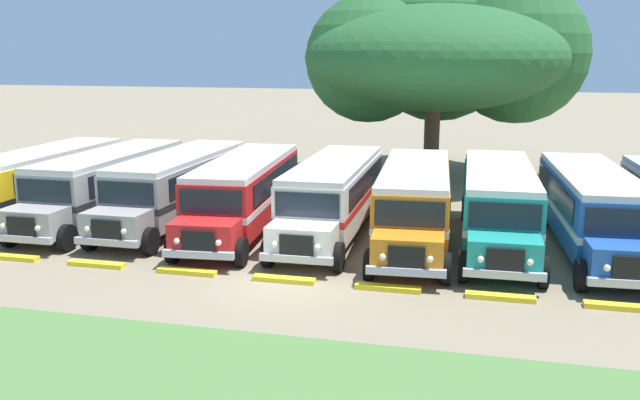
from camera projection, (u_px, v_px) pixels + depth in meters
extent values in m
plane|color=#84755B|center=(285.00, 281.00, 21.20)|extent=(220.00, 220.00, 0.00)
cube|color=yellow|center=(45.00, 179.00, 29.91)|extent=(2.53, 9.21, 2.10)
cube|color=black|center=(46.00, 182.00, 29.94)|extent=(2.56, 9.23, 0.24)
cube|color=black|center=(74.00, 167.00, 29.79)|extent=(0.06, 8.00, 0.80)
cube|color=black|center=(24.00, 165.00, 30.37)|extent=(0.06, 8.00, 0.80)
cube|color=silver|center=(43.00, 153.00, 29.66)|extent=(2.44, 9.11, 0.22)
cube|color=black|center=(102.00, 164.00, 34.32)|extent=(0.90, 0.06, 1.30)
cylinder|color=black|center=(107.00, 190.00, 32.71)|extent=(0.28, 1.00, 1.00)
cylinder|color=black|center=(64.00, 188.00, 33.25)|extent=(0.28, 1.00, 1.00)
cube|color=#9E9993|center=(112.00, 181.00, 29.25)|extent=(2.52, 9.21, 2.10)
cube|color=#282828|center=(112.00, 185.00, 29.28)|extent=(2.55, 9.23, 0.24)
cube|color=black|center=(141.00, 170.00, 29.13)|extent=(0.06, 8.00, 0.80)
cube|color=black|center=(89.00, 168.00, 29.72)|extent=(0.06, 8.00, 0.80)
cube|color=beige|center=(110.00, 155.00, 29.00)|extent=(2.44, 9.11, 0.22)
cube|color=#9E9993|center=(35.00, 222.00, 24.33)|extent=(2.20, 1.41, 1.05)
cube|color=black|center=(21.00, 227.00, 23.63)|extent=(1.10, 0.10, 0.70)
cube|color=#B7B7BC|center=(21.00, 239.00, 23.68)|extent=(2.40, 0.21, 0.24)
cube|color=black|center=(44.00, 191.00, 24.75)|extent=(2.20, 0.07, 0.84)
cube|color=#282828|center=(161.00, 167.00, 33.65)|extent=(0.90, 0.06, 1.30)
sphere|color=#EAE5C6|center=(38.00, 228.00, 23.42)|extent=(0.20, 0.20, 0.20)
sphere|color=#EAE5C6|center=(3.00, 226.00, 23.74)|extent=(0.20, 0.20, 0.20)
cylinder|color=black|center=(67.00, 238.00, 24.26)|extent=(0.28, 1.00, 1.00)
cylinder|color=black|center=(9.00, 234.00, 24.82)|extent=(0.28, 1.00, 1.00)
cylinder|color=black|center=(169.00, 193.00, 32.04)|extent=(0.28, 1.00, 1.00)
cylinder|color=black|center=(124.00, 190.00, 32.60)|extent=(0.28, 1.00, 1.00)
cube|color=#9E9993|center=(182.00, 183.00, 28.84)|extent=(2.53, 9.21, 2.10)
cube|color=#282828|center=(182.00, 187.00, 28.87)|extent=(2.56, 9.23, 0.24)
cube|color=black|center=(212.00, 172.00, 28.72)|extent=(0.07, 8.00, 0.80)
cube|color=black|center=(157.00, 169.00, 29.31)|extent=(0.07, 8.00, 0.80)
cube|color=silver|center=(180.00, 156.00, 28.59)|extent=(2.45, 9.11, 0.22)
cube|color=#9E9993|center=(117.00, 225.00, 23.92)|extent=(2.20, 1.41, 1.05)
cube|color=black|center=(106.00, 230.00, 23.22)|extent=(1.10, 0.10, 0.70)
cube|color=#B7B7BC|center=(106.00, 242.00, 23.27)|extent=(2.40, 0.21, 0.24)
cube|color=black|center=(125.00, 193.00, 24.34)|extent=(2.20, 0.07, 0.84)
cube|color=#282828|center=(222.00, 168.00, 33.24)|extent=(0.90, 0.06, 1.30)
sphere|color=#EAE5C6|center=(124.00, 232.00, 23.01)|extent=(0.20, 0.20, 0.20)
sphere|color=#EAE5C6|center=(87.00, 229.00, 23.33)|extent=(0.20, 0.20, 0.20)
cylinder|color=black|center=(150.00, 241.00, 23.85)|extent=(0.28, 1.00, 1.00)
cylinder|color=black|center=(90.00, 237.00, 24.41)|extent=(0.28, 1.00, 1.00)
cylinder|color=black|center=(234.00, 195.00, 31.63)|extent=(0.28, 1.00, 1.00)
cylinder|color=black|center=(187.00, 192.00, 32.19)|extent=(0.28, 1.00, 1.00)
cube|color=red|center=(246.00, 190.00, 27.52)|extent=(3.25, 9.37, 2.10)
cube|color=white|center=(246.00, 194.00, 27.55)|extent=(3.28, 9.40, 0.24)
cube|color=black|center=(278.00, 177.00, 27.51)|extent=(0.70, 7.98, 0.80)
cube|color=black|center=(218.00, 175.00, 27.89)|extent=(0.70, 7.98, 0.80)
cube|color=silver|center=(246.00, 161.00, 27.27)|extent=(3.16, 9.27, 0.22)
cube|color=red|center=(205.00, 236.00, 22.52)|extent=(2.31, 1.58, 1.05)
cube|color=black|center=(198.00, 241.00, 21.80)|extent=(1.10, 0.19, 0.70)
cube|color=#B7B7BC|center=(198.00, 255.00, 21.85)|extent=(2.41, 0.40, 0.24)
cube|color=black|center=(211.00, 202.00, 22.94)|extent=(2.20, 0.24, 0.84)
cube|color=white|center=(272.00, 173.00, 32.00)|extent=(0.90, 0.13, 1.30)
sphere|color=#EAE5C6|center=(218.00, 243.00, 21.64)|extent=(0.20, 0.20, 0.20)
sphere|color=#EAE5C6|center=(177.00, 241.00, 21.85)|extent=(0.20, 0.20, 0.20)
cylinder|color=black|center=(241.00, 252.00, 22.54)|extent=(0.36, 1.02, 1.00)
cylinder|color=black|center=(173.00, 249.00, 22.91)|extent=(0.36, 1.02, 1.00)
cylinder|color=black|center=(290.00, 200.00, 30.45)|extent=(0.36, 1.02, 1.00)
cylinder|color=black|center=(239.00, 198.00, 30.82)|extent=(0.36, 1.02, 1.00)
cube|color=silver|center=(335.00, 192.00, 26.98)|extent=(2.63, 9.23, 2.10)
cube|color=red|center=(335.00, 196.00, 27.01)|extent=(2.66, 9.25, 0.24)
cube|color=black|center=(368.00, 180.00, 26.88)|extent=(0.15, 8.00, 0.80)
cube|color=black|center=(306.00, 177.00, 27.43)|extent=(0.15, 8.00, 0.80)
cube|color=beige|center=(335.00, 164.00, 26.73)|extent=(2.55, 9.13, 0.22)
cube|color=silver|center=(302.00, 240.00, 22.04)|extent=(2.22, 1.43, 1.05)
cube|color=black|center=(296.00, 246.00, 21.33)|extent=(1.10, 0.12, 0.70)
cube|color=#B7B7BC|center=(296.00, 259.00, 21.39)|extent=(2.40, 0.23, 0.24)
cube|color=black|center=(307.00, 205.00, 22.46)|extent=(2.20, 0.09, 0.84)
cube|color=red|center=(355.00, 175.00, 31.40)|extent=(0.90, 0.07, 1.30)
sphere|color=#EAE5C6|center=(317.00, 247.00, 21.13)|extent=(0.20, 0.20, 0.20)
sphere|color=#EAE5C6|center=(275.00, 245.00, 21.44)|extent=(0.20, 0.20, 0.20)
cylinder|color=black|center=(339.00, 257.00, 21.99)|extent=(0.29, 1.00, 1.00)
cylinder|color=black|center=(268.00, 252.00, 22.51)|extent=(0.29, 1.00, 1.00)
cylinder|color=black|center=(375.00, 203.00, 29.80)|extent=(0.29, 1.00, 1.00)
cylinder|color=black|center=(322.00, 201.00, 30.32)|extent=(0.29, 1.00, 1.00)
cube|color=orange|center=(415.00, 199.00, 25.79)|extent=(3.07, 9.34, 2.10)
cube|color=white|center=(415.00, 203.00, 25.82)|extent=(3.10, 9.36, 0.24)
cube|color=black|center=(449.00, 186.00, 25.75)|extent=(0.54, 7.99, 0.80)
cube|color=black|center=(383.00, 183.00, 26.19)|extent=(0.54, 7.99, 0.80)
cube|color=silver|center=(416.00, 169.00, 25.54)|extent=(2.98, 9.23, 0.22)
cube|color=orange|center=(407.00, 251.00, 20.80)|extent=(2.28, 1.53, 1.05)
cube|color=black|center=(406.00, 258.00, 20.09)|extent=(1.10, 0.17, 0.70)
cube|color=#B7B7BC|center=(406.00, 272.00, 20.14)|extent=(2.41, 0.35, 0.24)
cube|color=black|center=(409.00, 214.00, 21.23)|extent=(2.20, 0.20, 0.84)
cube|color=white|center=(419.00, 180.00, 30.25)|extent=(0.90, 0.12, 1.30)
sphere|color=#EAE5C6|center=(430.00, 259.00, 19.92)|extent=(0.20, 0.20, 0.20)
sphere|color=#EAE5C6|center=(383.00, 257.00, 20.16)|extent=(0.20, 0.20, 0.20)
cylinder|color=black|center=(446.00, 269.00, 20.81)|extent=(0.34, 1.02, 1.00)
cylinder|color=black|center=(369.00, 265.00, 21.22)|extent=(0.34, 1.02, 1.00)
cylinder|color=black|center=(445.00, 209.00, 28.69)|extent=(0.34, 1.02, 1.00)
cylinder|color=black|center=(389.00, 207.00, 29.10)|extent=(0.34, 1.02, 1.00)
cube|color=teal|center=(498.00, 201.00, 25.48)|extent=(2.72, 9.26, 2.10)
cube|color=white|center=(498.00, 205.00, 25.52)|extent=(2.75, 9.28, 0.24)
cube|color=black|center=(533.00, 187.00, 25.40)|extent=(0.23, 8.00, 0.80)
cube|color=black|center=(464.00, 185.00, 25.93)|extent=(0.23, 8.00, 0.80)
cube|color=silver|center=(500.00, 170.00, 25.23)|extent=(2.63, 9.15, 0.22)
cube|color=teal|center=(504.00, 254.00, 20.54)|extent=(2.23, 1.45, 1.05)
cube|color=black|center=(505.00, 260.00, 19.83)|extent=(1.10, 0.13, 0.70)
cube|color=#B7B7BC|center=(504.00, 275.00, 19.88)|extent=(2.40, 0.26, 0.24)
cube|color=black|center=(505.00, 216.00, 20.96)|extent=(2.20, 0.11, 0.84)
cube|color=white|center=(494.00, 181.00, 29.91)|extent=(0.90, 0.08, 1.30)
sphere|color=#EAE5C6|center=(530.00, 262.00, 19.63)|extent=(0.20, 0.20, 0.20)
sphere|color=#EAE5C6|center=(481.00, 259.00, 19.92)|extent=(0.20, 0.20, 0.20)
cylinder|color=black|center=(543.00, 272.00, 20.49)|extent=(0.30, 1.01, 1.00)
cylinder|color=black|center=(463.00, 267.00, 20.99)|extent=(0.30, 1.01, 1.00)
cylinder|color=black|center=(523.00, 211.00, 28.32)|extent=(0.30, 1.01, 1.00)
cylinder|color=black|center=(465.00, 208.00, 28.82)|extent=(0.30, 1.01, 1.00)
cube|color=#23519E|center=(590.00, 205.00, 24.74)|extent=(3.03, 9.33, 2.10)
cube|color=silver|center=(590.00, 209.00, 24.78)|extent=(3.06, 9.35, 0.24)
cube|color=black|center=(626.00, 191.00, 24.70)|extent=(0.50, 7.99, 0.80)
cube|color=black|center=(554.00, 189.00, 25.15)|extent=(0.50, 7.99, 0.80)
cube|color=beige|center=(593.00, 174.00, 24.49)|extent=(2.94, 9.23, 0.22)
cube|color=#23519E|center=(626.00, 262.00, 19.76)|extent=(2.28, 1.53, 1.05)
cube|color=black|center=(633.00, 269.00, 19.05)|extent=(1.10, 0.16, 0.70)
cube|color=#B7B7BC|center=(632.00, 284.00, 19.10)|extent=(2.41, 0.34, 0.24)
cube|color=black|center=(624.00, 222.00, 20.19)|extent=(2.20, 0.19, 0.84)
cube|color=silver|center=(568.00, 184.00, 29.20)|extent=(0.90, 0.11, 1.30)
sphere|color=#EAE5C6|center=(607.00, 268.00, 19.12)|extent=(0.20, 0.20, 0.20)
cylinder|color=black|center=(581.00, 275.00, 20.18)|extent=(0.34, 1.01, 1.00)
cylinder|color=black|center=(604.00, 215.00, 27.64)|extent=(0.34, 1.01, 1.00)
cylinder|color=black|center=(543.00, 213.00, 28.06)|extent=(0.34, 1.01, 1.00)
cylinder|color=black|center=(627.00, 217.00, 27.25)|extent=(0.33, 1.01, 1.00)
cube|color=yellow|center=(12.00, 257.00, 23.38)|extent=(2.00, 0.36, 0.15)
cube|color=yellow|center=(96.00, 264.00, 22.63)|extent=(2.00, 0.36, 0.15)
cube|color=yellow|center=(187.00, 272.00, 21.87)|extent=(2.00, 0.36, 0.15)
cube|color=yellow|center=(284.00, 279.00, 21.11)|extent=(2.00, 0.36, 0.15)
cube|color=yellow|center=(388.00, 288.00, 20.36)|extent=(2.00, 0.36, 0.15)
cube|color=yellow|center=(500.00, 297.00, 19.60)|extent=(2.00, 0.36, 0.15)
cube|color=yellow|center=(621.00, 307.00, 18.84)|extent=(2.00, 0.36, 0.15)
cylinder|color=brown|center=(432.00, 138.00, 38.28)|extent=(0.87, 0.87, 4.54)
ellipsoid|color=#235628|center=(434.00, 58.00, 37.32)|extent=(14.35, 14.77, 5.81)
sphere|color=#235628|center=(518.00, 53.00, 38.04)|extent=(7.92, 7.92, 7.92)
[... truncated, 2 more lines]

